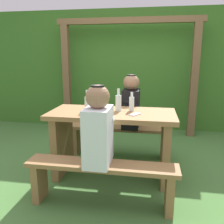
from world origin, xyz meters
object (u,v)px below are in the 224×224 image
Objects in this scene: bench_far at (119,135)px; cell_phone at (135,114)px; drinking_glass at (97,105)px; bench_near at (101,175)px; bottle_left at (87,103)px; picnic_table at (112,133)px; person_white_shirt at (98,129)px; bottle_right at (118,102)px; person_black_coat at (131,104)px; bottle_center at (132,103)px.

cell_phone is at bearing -68.84° from bench_far.
cell_phone is at bearing -23.81° from drinking_glass.
bottle_left is at bearing 115.87° from bench_near.
picnic_table reaches higher than bench_far.
picnic_table is 10.00× the size of cell_phone.
bottle_left is at bearing 113.96° from person_white_shirt.
bottle_right is (0.06, -0.53, 0.57)m from bench_far.
person_black_coat is 0.59m from drinking_glass.
bottle_center is (0.05, -0.49, 0.10)m from person_black_coat.
person_black_coat is at bearing 81.05° from person_white_shirt.
bottle_right is at bearing -11.30° from drinking_glass.
bench_far is 1.95× the size of person_black_coat.
bench_near is at bearing -7.52° from person_white_shirt.
picnic_table is 0.37m from drinking_glass.
person_white_shirt reaches higher than bench_far.
bench_far is at bearing 90.00° from picnic_table.
bench_near is 1.00× the size of bench_far.
cell_phone is at bearing -74.08° from bottle_center.
bottle_right is at bearing 43.05° from picnic_table.
bench_far is at bearing 90.00° from bench_near.
drinking_glass is 0.41× the size of bottle_left.
person_white_shirt is (-0.03, 0.00, 0.45)m from bench_near.
bench_near is 14.44× the size of drinking_glass.
bottle_right is (0.26, -0.05, 0.05)m from drinking_glass.
person_white_shirt is at bearing -98.95° from person_black_coat.
drinking_glass is 0.38× the size of bottle_right.
person_black_coat is 3.38× the size of bottle_center.
bottle_right is at bearing -83.17° from bench_far.
person_white_shirt is 0.66m from bottle_right.
person_black_coat is 0.50m from bottle_center.
bottle_center reaches higher than picnic_table.
cell_phone reaches higher than bench_near.
bench_near is at bearing -87.17° from cell_phone.
person_white_shirt is 0.73m from bottle_center.
bottle_center is at bearing -66.95° from bench_far.
bottle_right is at bearing 10.67° from bottle_left.
bench_far is at bearing 113.05° from bottle_center.
bottle_center is at bearing 13.54° from bottle_right.
person_black_coat is at bearing 95.94° from bottle_center.
bench_far is 1.26m from person_white_shirt.
person_white_shirt is 3.02× the size of bottle_left.
bench_far is at bearing 67.75° from drinking_glass.
picnic_table is at bearing 90.00° from bench_near.
person_white_shirt is at bearing -109.10° from bottle_center.
person_black_coat is 7.42× the size of drinking_glass.
picnic_table is 0.41m from bottle_center.
bench_near is 1.95× the size of person_black_coat.
drinking_glass is 0.69× the size of cell_phone.
bench_near is 0.86m from bottle_right.
cell_phone is at bearing 62.10° from bench_near.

